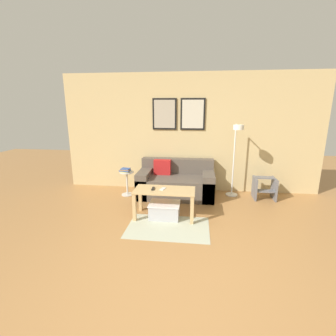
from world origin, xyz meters
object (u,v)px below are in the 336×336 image
Objects in this scene: floor_lamp at (236,149)px; step_stool at (264,188)px; side_table at (127,181)px; cell_phone at (163,189)px; book_stack at (125,170)px; remote_control at (153,189)px; coffee_table at (164,195)px; couch at (176,183)px; storage_bin at (165,210)px.

floor_lamp is 3.42× the size of step_stool.
side_table is 3.67× the size of cell_phone.
remote_control is (0.77, -0.95, -0.05)m from book_stack.
book_stack reaches higher than cell_phone.
remote_control is (-0.19, 0.00, 0.11)m from coffee_table.
couch is 1.81m from step_stool.
floor_lamp is (1.19, -0.03, 0.76)m from couch.
coffee_table is 4.53× the size of book_stack.
coffee_table reaches higher than storage_bin.
coffee_table is 2.31× the size of step_stool.
floor_lamp reaches higher than book_stack.
floor_lamp reaches higher than cell_phone.
storage_bin is 1.01× the size of side_table.
cell_phone is (-0.03, 0.03, 0.10)m from coffee_table.
remote_control is (-0.20, 0.02, 0.37)m from storage_bin.
cell_phone is 0.32× the size of step_stool.
side_table is 1.32m from cell_phone.
step_stool is at bearing 45.99° from cell_phone.
floor_lamp reaches higher than step_stool.
couch is 1.09m from coffee_table.
floor_lamp is 1.02m from step_stool.
book_stack is at bearing 135.31° from coffee_table.
storage_bin is 2.21m from step_stool.
floor_lamp is at bearing 39.62° from storage_bin.
couch is at bearing 84.87° from coffee_table.
couch is 10.45× the size of remote_control.
couch is 1.41m from floor_lamp.
storage_bin is 1.43m from book_stack.
coffee_table is 0.67× the size of floor_lamp.
floor_lamp is 1.88m from remote_control.
remote_control reaches higher than cell_phone.
side_table is at bearing 134.13° from coffee_table.
book_stack is at bearing -177.78° from floor_lamp.
floor_lamp is at bearing 54.68° from cell_phone.
remote_control is at bearing 179.76° from coffee_table.
cell_phone is at bearing 138.82° from coffee_table.
floor_lamp is 10.81× the size of cell_phone.
couch reaches higher than storage_bin.
storage_bin is at bearing -77.95° from coffee_table.
step_stool is at bearing 2.94° from book_stack.
book_stack reaches higher than side_table.
side_table is 3.42× the size of remote_control.
storage_bin is 3.45× the size of remote_control.
storage_bin is at bearing -140.38° from floor_lamp.
side_table is at bearing 29.15° from book_stack.
step_stool is (1.81, 0.03, -0.04)m from couch.
coffee_table is at bearing 102.05° from storage_bin.
book_stack is at bearing 152.25° from cell_phone.
cell_phone is at bearing -46.02° from side_table.
cell_phone reaches higher than coffee_table.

